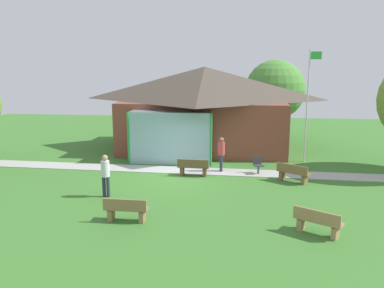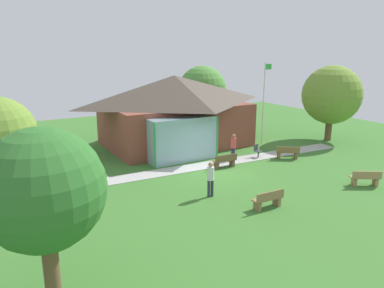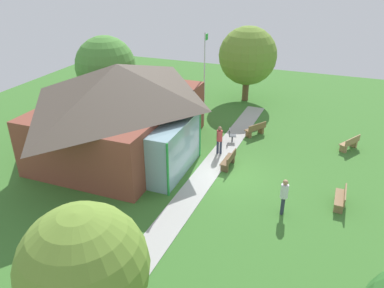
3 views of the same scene
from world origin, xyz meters
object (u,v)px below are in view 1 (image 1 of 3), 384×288
at_px(flagpole, 308,101).
at_px(visitor_strolling_lawn, 105,172).
at_px(bench_front_right, 318,222).
at_px(pavilion, 203,107).
at_px(tree_behind_pavilion_right, 275,90).
at_px(visitor_on_path, 221,152).
at_px(bench_rear_near_path, 193,168).
at_px(bench_mid_right, 293,173).
at_px(bench_front_center, 126,210).
at_px(patio_chair_lawn_spare, 258,166).

distance_m(flagpole, visitor_strolling_lawn, 11.52).
xyz_separation_m(bench_front_right, visitor_strolling_lawn, (-7.78, 2.77, 0.62)).
xyz_separation_m(pavilion, visitor_strolling_lawn, (-3.10, -9.81, -1.64)).
bearing_deg(tree_behind_pavilion_right, flagpole, -81.15).
bearing_deg(pavilion, visitor_on_path, -75.89).
bearing_deg(tree_behind_pavilion_right, bench_rear_near_path, -114.24).
xyz_separation_m(flagpole, tree_behind_pavilion_right, (-1.09, 6.98, 0.15)).
bearing_deg(visitor_on_path, bench_mid_right, 61.13).
distance_m(bench_rear_near_path, visitor_strolling_lawn, 4.69).
relative_size(bench_front_center, tree_behind_pavilion_right, 0.27).
bearing_deg(visitor_strolling_lawn, pavilion, 77.51).
xyz_separation_m(bench_rear_near_path, visitor_strolling_lawn, (-3.18, -3.39, 0.62)).
xyz_separation_m(bench_front_center, tree_behind_pavilion_right, (6.37, 16.26, 3.08)).
height_order(flagpole, bench_front_center, flagpole).
distance_m(bench_front_center, tree_behind_pavilion_right, 17.73).
relative_size(bench_mid_right, tree_behind_pavilion_right, 0.27).
height_order(patio_chair_lawn_spare, visitor_strolling_lawn, visitor_strolling_lawn).
xyz_separation_m(flagpole, visitor_on_path, (-4.49, -2.51, -2.31)).
bearing_deg(bench_front_right, bench_mid_right, 121.14).
height_order(visitor_strolling_lawn, tree_behind_pavilion_right, tree_behind_pavilion_right).
xyz_separation_m(bench_front_center, visitor_strolling_lawn, (-1.51, 2.42, 0.62)).
relative_size(flagpole, tree_behind_pavilion_right, 1.08).
distance_m(bench_front_right, visitor_on_path, 7.87).
height_order(pavilion, bench_mid_right, pavilion).
bearing_deg(pavilion, tree_behind_pavilion_right, 40.16).
bearing_deg(patio_chair_lawn_spare, flagpole, -152.08).
height_order(bench_front_center, visitor_strolling_lawn, visitor_strolling_lawn).
relative_size(flagpole, visitor_strolling_lawn, 3.49).
bearing_deg(pavilion, patio_chair_lawn_spare, -60.80).
relative_size(patio_chair_lawn_spare, visitor_strolling_lawn, 0.49).
distance_m(flagpole, bench_front_right, 10.13).
bearing_deg(patio_chair_lawn_spare, bench_front_center, 36.09).
xyz_separation_m(visitor_strolling_lawn, tree_behind_pavilion_right, (7.88, 13.84, 2.46)).
bearing_deg(bench_mid_right, bench_front_center, -106.11).
distance_m(bench_front_center, visitor_strolling_lawn, 2.91).
bearing_deg(visitor_strolling_lawn, tree_behind_pavilion_right, 65.41).
xyz_separation_m(bench_front_right, patio_chair_lawn_spare, (-1.49, 6.88, 0.01)).
bearing_deg(flagpole, visitor_strolling_lawn, -142.60).
distance_m(bench_mid_right, visitor_strolling_lawn, 8.35).
distance_m(bench_front_right, bench_rear_near_path, 7.69).
bearing_deg(tree_behind_pavilion_right, pavilion, -139.84).
distance_m(bench_rear_near_path, visitor_on_path, 1.73).
relative_size(bench_mid_right, patio_chair_lawn_spare, 1.74).
relative_size(flagpole, bench_front_center, 4.03).
bearing_deg(visitor_strolling_lawn, bench_front_right, -14.52).
height_order(bench_front_right, patio_chair_lawn_spare, patio_chair_lawn_spare).
bearing_deg(bench_rear_near_path, visitor_strolling_lawn, -130.35).
relative_size(pavilion, visitor_on_path, 6.21).
distance_m(bench_front_center, visitor_on_path, 7.41).
bearing_deg(tree_behind_pavilion_right, visitor_strolling_lawn, -119.66).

